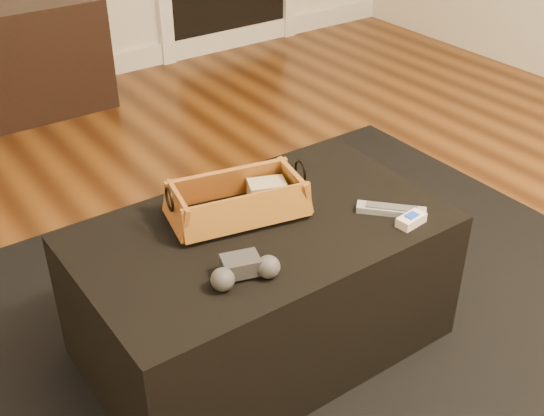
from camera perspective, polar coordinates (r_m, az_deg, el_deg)
baseboard at (r=3.97m, az=-19.82°, el=9.79°), size 5.00×0.04×0.12m
area_rug at (r=2.07m, az=0.03°, el=-12.02°), size 2.60×2.00×0.01m
ottoman at (r=1.96m, az=-0.82°, el=-6.64°), size 1.00×0.60×0.42m
tv_remote at (r=1.85m, az=-3.27°, el=-0.39°), size 0.20×0.06×0.02m
cloth_bundle at (r=1.91m, az=-0.42°, el=1.45°), size 0.12×0.10×0.06m
wicker_basket at (r=1.85m, az=-2.90°, el=0.49°), size 0.41×0.27×0.13m
game_controller at (r=1.63m, az=-2.38°, el=-5.19°), size 0.18×0.12×0.06m
silver_remote at (r=1.91m, az=9.94°, el=-0.14°), size 0.16×0.17×0.02m
cream_gadget at (r=1.87m, az=11.57°, el=-0.98°), size 0.09×0.05×0.03m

